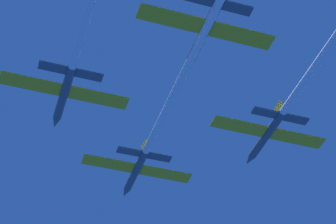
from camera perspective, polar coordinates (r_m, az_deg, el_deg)
jet_lead at (r=110.37m, az=-0.64°, el=-0.75°), size 20.74×58.39×3.43m
jet_left_wing at (r=94.83m, az=-7.24°, el=7.82°), size 20.74×59.64×3.43m
jet_right_wing at (r=103.12m, az=12.80°, el=3.95°), size 20.74×63.93×3.43m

